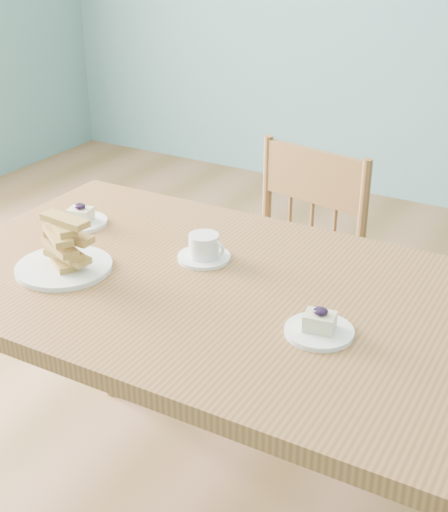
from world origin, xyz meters
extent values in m
cube|color=#8A5D40|center=(0.00, 0.00, -0.01)|extent=(5.00, 5.00, 0.01)
cube|color=olive|center=(0.16, -0.13, 0.74)|extent=(1.43, 0.83, 0.04)
cylinder|color=olive|center=(-0.49, 0.20, 0.36)|extent=(0.05, 0.05, 0.72)
cube|color=olive|center=(0.02, 0.43, 0.41)|extent=(0.46, 0.44, 0.04)
cylinder|color=olive|center=(-0.17, 0.30, 0.19)|extent=(0.03, 0.03, 0.39)
cylinder|color=olive|center=(0.16, 0.24, 0.19)|extent=(0.03, 0.03, 0.39)
cylinder|color=olive|center=(-0.12, 0.62, 0.19)|extent=(0.03, 0.03, 0.39)
cylinder|color=olive|center=(0.22, 0.56, 0.19)|extent=(0.03, 0.03, 0.39)
cylinder|color=olive|center=(-0.13, 0.63, 0.65)|extent=(0.03, 0.03, 0.45)
cylinder|color=olive|center=(0.23, 0.57, 0.65)|extent=(0.03, 0.03, 0.45)
cube|color=olive|center=(0.05, 0.60, 0.78)|extent=(0.34, 0.08, 0.17)
cylinder|color=olive|center=(-0.03, 0.61, 0.56)|extent=(0.01, 0.01, 0.27)
cylinder|color=olive|center=(0.05, 0.60, 0.56)|extent=(0.01, 0.01, 0.27)
cylinder|color=olive|center=(0.14, 0.58, 0.56)|extent=(0.01, 0.01, 0.27)
cylinder|color=white|center=(0.42, -0.21, 0.77)|extent=(0.14, 0.14, 0.01)
cube|color=beige|center=(0.42, -0.21, 0.79)|extent=(0.07, 0.06, 0.04)
ellipsoid|color=black|center=(0.42, -0.21, 0.81)|extent=(0.03, 0.03, 0.01)
sphere|color=black|center=(0.43, -0.20, 0.81)|extent=(0.01, 0.01, 0.01)
sphere|color=black|center=(0.41, -0.20, 0.81)|extent=(0.01, 0.01, 0.01)
sphere|color=black|center=(0.42, -0.22, 0.81)|extent=(0.01, 0.01, 0.01)
cylinder|color=white|center=(-0.36, -0.02, 0.77)|extent=(0.14, 0.14, 0.01)
cube|color=beige|center=(-0.36, -0.02, 0.79)|extent=(0.07, 0.06, 0.04)
ellipsoid|color=black|center=(-0.36, -0.02, 0.81)|extent=(0.03, 0.03, 0.01)
sphere|color=black|center=(-0.35, -0.02, 0.81)|extent=(0.01, 0.01, 0.01)
sphere|color=black|center=(-0.36, -0.02, 0.81)|extent=(0.01, 0.01, 0.01)
sphere|color=black|center=(-0.35, -0.03, 0.81)|extent=(0.01, 0.01, 0.01)
cylinder|color=white|center=(0.04, -0.04, 0.76)|extent=(0.13, 0.13, 0.01)
cylinder|color=white|center=(0.04, -0.04, 0.80)|extent=(0.08, 0.08, 0.06)
cylinder|color=brown|center=(0.04, -0.04, 0.82)|extent=(0.06, 0.06, 0.00)
torus|color=white|center=(0.08, -0.04, 0.80)|extent=(0.04, 0.01, 0.04)
cylinder|color=white|center=(-0.22, -0.25, 0.77)|extent=(0.23, 0.23, 0.01)
camera|label=1|loc=(0.87, -1.35, 1.53)|focal=50.00mm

